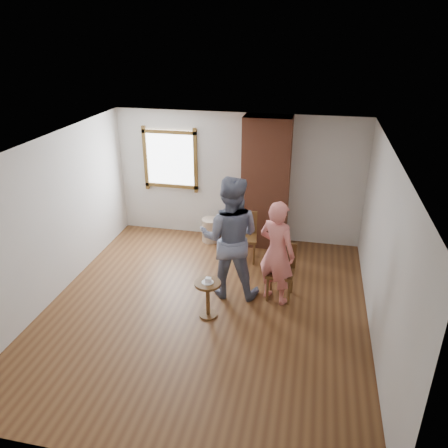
# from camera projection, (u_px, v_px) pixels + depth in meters

# --- Properties ---
(ground) EXTENTS (5.50, 5.50, 0.00)m
(ground) POSITION_uv_depth(u_px,v_px,m) (205.00, 310.00, 6.90)
(ground) COLOR brown
(ground) RESTS_ON ground
(room_shell) EXTENTS (5.04, 5.52, 2.62)m
(room_shell) POSITION_uv_depth(u_px,v_px,m) (209.00, 189.00, 6.70)
(room_shell) COLOR silver
(room_shell) RESTS_ON ground
(brick_chimney) EXTENTS (0.90, 0.50, 2.60)m
(brick_chimney) POSITION_uv_depth(u_px,v_px,m) (266.00, 184.00, 8.47)
(brick_chimney) COLOR #9A5136
(brick_chimney) RESTS_ON ground
(stoneware_crock) EXTENTS (0.39, 0.39, 0.49)m
(stoneware_crock) POSITION_uv_depth(u_px,v_px,m) (211.00, 230.00, 9.02)
(stoneware_crock) COLOR #C6AA8F
(stoneware_crock) RESTS_ON ground
(dark_pot) EXTENTS (0.21, 0.21, 0.16)m
(dark_pot) POSITION_uv_depth(u_px,v_px,m) (227.00, 238.00, 9.03)
(dark_pot) COLOR black
(dark_pot) RESTS_ON ground
(dining_chair_left) EXTENTS (0.49, 0.49, 0.93)m
(dining_chair_left) POSITION_uv_depth(u_px,v_px,m) (245.00, 234.00, 8.22)
(dining_chair_left) COLOR brown
(dining_chair_left) RESTS_ON ground
(dining_chair_right) EXTENTS (0.45, 0.45, 0.91)m
(dining_chair_right) POSITION_uv_depth(u_px,v_px,m) (281.00, 268.00, 7.09)
(dining_chair_right) COLOR brown
(dining_chair_right) RESTS_ON ground
(side_table) EXTENTS (0.40, 0.40, 0.60)m
(side_table) POSITION_uv_depth(u_px,v_px,m) (208.00, 293.00, 6.60)
(side_table) COLOR brown
(side_table) RESTS_ON ground
(cake_plate) EXTENTS (0.18, 0.18, 0.01)m
(cake_plate) POSITION_uv_depth(u_px,v_px,m) (208.00, 282.00, 6.52)
(cake_plate) COLOR white
(cake_plate) RESTS_ON side_table
(cake_slice) EXTENTS (0.08, 0.07, 0.06)m
(cake_slice) POSITION_uv_depth(u_px,v_px,m) (208.00, 280.00, 6.50)
(cake_slice) COLOR white
(cake_slice) RESTS_ON cake_plate
(man) EXTENTS (1.02, 0.81, 2.05)m
(man) POSITION_uv_depth(u_px,v_px,m) (230.00, 238.00, 6.94)
(man) COLOR #161A3D
(man) RESTS_ON ground
(person_pink) EXTENTS (0.75, 0.66, 1.72)m
(person_pink) POSITION_uv_depth(u_px,v_px,m) (277.00, 253.00, 6.82)
(person_pink) COLOR #F38079
(person_pink) RESTS_ON ground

